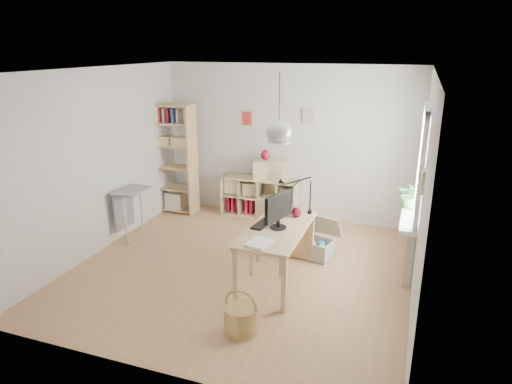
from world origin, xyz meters
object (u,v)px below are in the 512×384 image
(desk, at_px, (277,235))
(tall_bookshelf, at_px, (173,154))
(monitor, at_px, (278,209))
(cube_shelf, at_px, (259,200))
(storage_chest, at_px, (316,244))
(chair, at_px, (270,232))
(drawer_chest, at_px, (270,170))

(desk, relative_size, tall_bookshelf, 0.75)
(desk, xyz_separation_m, monitor, (0.01, 0.01, 0.35))
(desk, bearing_deg, cube_shelf, 114.61)
(desk, distance_m, storage_chest, 1.08)
(cube_shelf, bearing_deg, tall_bookshelf, -169.81)
(storage_chest, bearing_deg, desk, -95.39)
(tall_bookshelf, xyz_separation_m, chair, (2.39, -1.64, -0.54))
(cube_shelf, distance_m, tall_bookshelf, 1.77)
(chair, relative_size, monitor, 1.84)
(drawer_chest, bearing_deg, chair, -93.88)
(tall_bookshelf, xyz_separation_m, storage_chest, (2.91, -1.03, -0.91))
(cube_shelf, relative_size, tall_bookshelf, 0.70)
(chair, height_order, drawer_chest, drawer_chest)
(monitor, relative_size, drawer_chest, 0.87)
(drawer_chest, bearing_deg, desk, -91.55)
(monitor, bearing_deg, tall_bookshelf, 160.80)
(desk, xyz_separation_m, cube_shelf, (-1.02, 2.23, -0.36))
(chair, bearing_deg, monitor, -63.19)
(cube_shelf, height_order, monitor, monitor)
(cube_shelf, relative_size, drawer_chest, 2.33)
(monitor, bearing_deg, desk, -121.62)
(desk, bearing_deg, chair, 122.81)
(tall_bookshelf, xyz_separation_m, drawer_chest, (1.78, 0.24, -0.20))
(tall_bookshelf, bearing_deg, desk, -37.01)
(tall_bookshelf, bearing_deg, chair, -34.49)
(storage_chest, bearing_deg, tall_bookshelf, 174.82)
(desk, xyz_separation_m, chair, (-0.20, 0.31, -0.11))
(storage_chest, bearing_deg, monitor, -95.05)
(cube_shelf, bearing_deg, drawer_chest, -10.90)
(tall_bookshelf, bearing_deg, monitor, -36.81)
(cube_shelf, bearing_deg, monitor, -65.13)
(chair, relative_size, drawer_chest, 1.59)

